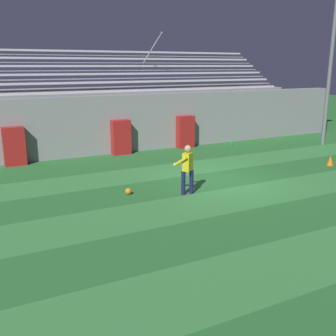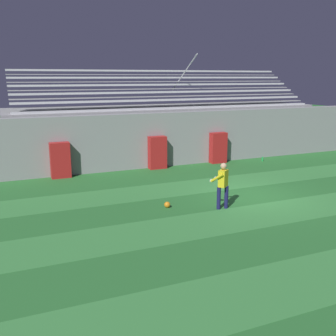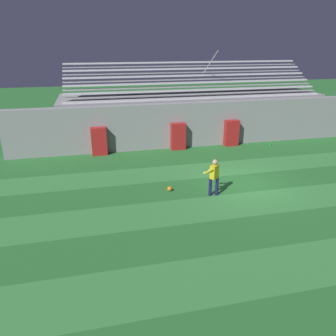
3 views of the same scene
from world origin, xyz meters
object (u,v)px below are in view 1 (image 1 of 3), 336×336
padding_pillar_gate_right (185,132)px  floodlight_pole (334,29)px  padding_pillar_far_left (14,146)px  traffic_cone (330,161)px  goalkeeper (187,166)px  water_bottle (231,143)px  soccer_ball (128,191)px  padding_pillar_gate_left (121,137)px

padding_pillar_gate_right → floodlight_pole: floodlight_pole is taller
padding_pillar_far_left → padding_pillar_gate_right: bearing=0.0°
floodlight_pole → traffic_cone: bearing=-134.2°
floodlight_pole → traffic_cone: floodlight_pole is taller
padding_pillar_gate_right → padding_pillar_far_left: bearing=180.0°
goalkeeper → water_bottle: goalkeeper is taller
padding_pillar_far_left → soccer_ball: (2.89, -5.92, -0.72)m
padding_pillar_far_left → traffic_cone: size_ratio=3.95×
traffic_cone → soccer_ball: bearing=178.6°
padding_pillar_gate_left → water_bottle: 6.15m
floodlight_pole → soccer_ball: size_ratio=44.11×
padding_pillar_gate_left → padding_pillar_far_left: size_ratio=1.00×
goalkeeper → water_bottle: bearing=44.6°
water_bottle → floodlight_pole: bearing=-24.3°
goalkeeper → traffic_cone: (7.46, 0.62, -0.74)m
padding_pillar_gate_left → traffic_cone: (7.27, -6.14, -0.62)m
goalkeeper → traffic_cone: bearing=4.8°
padding_pillar_gate_left → padding_pillar_gate_right: (3.55, 0.00, 0.00)m
traffic_cone → water_bottle: traffic_cone is taller
floodlight_pole → goalkeeper: bearing=-159.3°
goalkeeper → traffic_cone: 7.52m
floodlight_pole → water_bottle: size_ratio=40.43×
padding_pillar_gate_right → traffic_cone: padding_pillar_gate_right is taller
traffic_cone → padding_pillar_far_left: bearing=153.1°
padding_pillar_gate_left → goalkeeper: size_ratio=0.99×
soccer_ball → water_bottle: bearing=33.6°
padding_pillar_gate_left → soccer_ball: padding_pillar_gate_left is taller
floodlight_pole → padding_pillar_gate_right: bearing=159.4°
padding_pillar_far_left → goalkeeper: 8.21m
padding_pillar_gate_left → goalkeeper: (-0.19, -6.77, 0.12)m
goalkeeper → padding_pillar_gate_left: bearing=88.4°
goalkeeper → water_bottle: size_ratio=6.96×
padding_pillar_gate_right → traffic_cone: size_ratio=3.95×
padding_pillar_gate_left → soccer_ball: (-1.95, -5.92, -0.72)m
floodlight_pole → goalkeeper: floodlight_pole is taller
goalkeeper → soccer_ball: 2.13m
floodlight_pole → padding_pillar_gate_left: bearing=165.9°
padding_pillar_gate_left → water_bottle: padding_pillar_gate_left is taller
padding_pillar_gate_left → padding_pillar_far_left: (-4.83, 0.00, 0.00)m
padding_pillar_gate_right → water_bottle: (2.52, -0.60, -0.71)m
goalkeeper → soccer_ball: size_ratio=7.59×
soccer_ball → padding_pillar_gate_right: bearing=47.1°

